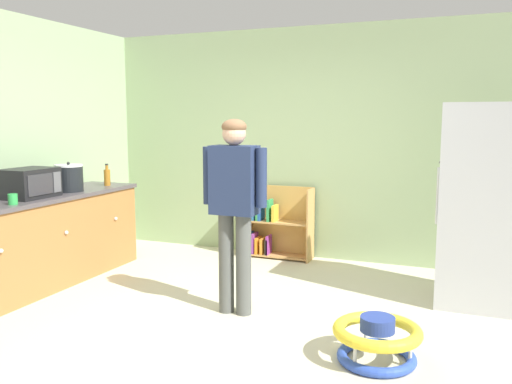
# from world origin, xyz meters

# --- Properties ---
(ground_plane) EXTENTS (12.00, 12.00, 0.00)m
(ground_plane) POSITION_xyz_m (0.00, 0.00, 0.00)
(ground_plane) COLOR beige
(ground_plane) RESTS_ON ground
(back_wall) EXTENTS (5.20, 0.06, 2.70)m
(back_wall) POSITION_xyz_m (0.00, 2.33, 1.35)
(back_wall) COLOR #96AF7F
(back_wall) RESTS_ON ground
(left_side_wall) EXTENTS (0.06, 2.99, 2.70)m
(left_side_wall) POSITION_xyz_m (-2.63, 0.80, 1.35)
(left_side_wall) COLOR #93AD81
(left_side_wall) RESTS_ON ground
(kitchen_counter) EXTENTS (0.65, 2.37, 0.90)m
(kitchen_counter) POSITION_xyz_m (-2.20, 0.25, 0.45)
(kitchen_counter) COLOR #A16737
(kitchen_counter) RESTS_ON ground
(refrigerator) EXTENTS (0.73, 0.68, 1.78)m
(refrigerator) POSITION_xyz_m (1.81, 1.28, 0.89)
(refrigerator) COLOR #B7BABF
(refrigerator) RESTS_ON ground
(bookshelf) EXTENTS (0.80, 0.28, 0.85)m
(bookshelf) POSITION_xyz_m (-0.43, 2.14, 0.37)
(bookshelf) COLOR tan
(bookshelf) RESTS_ON ground
(standing_person) EXTENTS (0.57, 0.22, 1.64)m
(standing_person) POSITION_xyz_m (-0.11, 0.25, 0.99)
(standing_person) COLOR #4F524F
(standing_person) RESTS_ON ground
(baby_walker) EXTENTS (0.60, 0.60, 0.32)m
(baby_walker) POSITION_xyz_m (1.17, -0.25, 0.16)
(baby_walker) COLOR blue
(baby_walker) RESTS_ON ground
(microwave) EXTENTS (0.37, 0.48, 0.28)m
(microwave) POSITION_xyz_m (-2.18, 0.11, 1.04)
(microwave) COLOR black
(microwave) RESTS_ON kitchen_counter
(crock_pot) EXTENTS (0.29, 0.29, 0.31)m
(crock_pot) POSITION_xyz_m (-2.14, 0.60, 1.04)
(crock_pot) COLOR black
(crock_pot) RESTS_ON kitchen_counter
(amber_bottle) EXTENTS (0.07, 0.07, 0.25)m
(amber_bottle) POSITION_xyz_m (-2.08, 1.15, 1.00)
(amber_bottle) COLOR #9E661E
(amber_bottle) RESTS_ON kitchen_counter
(teal_cup) EXTENTS (0.08, 0.08, 0.09)m
(teal_cup) POSITION_xyz_m (-2.41, 0.76, 0.95)
(teal_cup) COLOR teal
(teal_cup) RESTS_ON kitchen_counter
(green_cup) EXTENTS (0.08, 0.08, 0.09)m
(green_cup) POSITION_xyz_m (-2.01, -0.26, 0.95)
(green_cup) COLOR green
(green_cup) RESTS_ON kitchen_counter
(white_cup) EXTENTS (0.08, 0.08, 0.09)m
(white_cup) POSITION_xyz_m (-2.42, 0.39, 0.95)
(white_cup) COLOR white
(white_cup) RESTS_ON kitchen_counter
(orange_cup) EXTENTS (0.08, 0.08, 0.09)m
(orange_cup) POSITION_xyz_m (-2.30, 0.90, 0.95)
(orange_cup) COLOR orange
(orange_cup) RESTS_ON kitchen_counter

